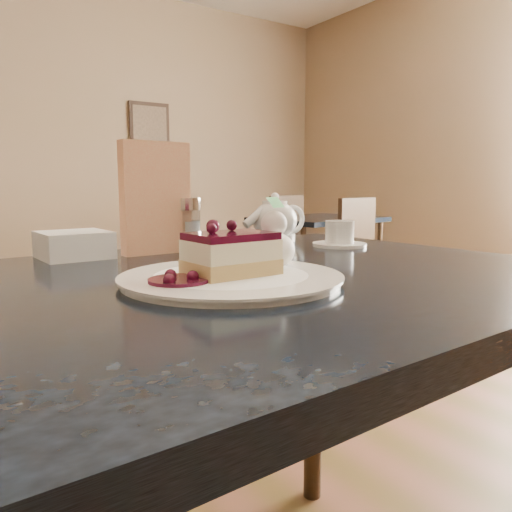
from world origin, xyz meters
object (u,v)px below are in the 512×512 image
main_table (213,328)px  tea_set (287,224)px  dessert_plate (231,279)px  bg_table_far_right (317,294)px  cheesecake_slice (231,254)px

main_table → tea_set: bearing=36.3°
dessert_plate → bg_table_far_right: size_ratio=0.19×
dessert_plate → bg_table_far_right: bearing=47.2°
dessert_plate → cheesecake_slice: cheesecake_slice is taller
dessert_plate → tea_set: size_ratio=1.10×
main_table → tea_set: tea_set is taller
dessert_plate → tea_set: tea_set is taller
main_table → bg_table_far_right: (2.31, 2.44, -0.68)m
cheesecake_slice → tea_set: tea_set is taller
cheesecake_slice → bg_table_far_right: (2.31, 2.50, -0.81)m
dessert_plate → tea_set: (0.41, 0.40, 0.04)m
main_table → dessert_plate: dessert_plate is taller
main_table → cheesecake_slice: 0.14m
main_table → tea_set: size_ratio=4.49×
main_table → bg_table_far_right: main_table is taller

